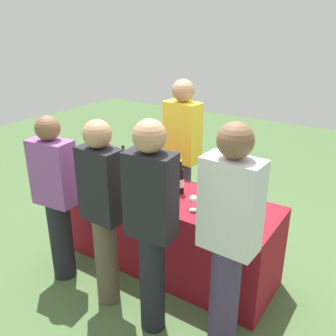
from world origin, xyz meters
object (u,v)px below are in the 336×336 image
object	(u,v)px
wine_bottle_5	(180,181)
guest_1	(103,208)
wine_bottle_2	(133,168)
wine_bottle_7	(230,191)
wine_glass_1	(132,183)
guest_2	(151,222)
wine_bottle_1	(124,165)
wine_glass_2	(161,187)
wine_bottle_6	(221,187)
server_pouring	(182,152)
wine_bottle_3	(146,170)
wine_bottle_4	(164,172)
wine_glass_3	(193,200)
wine_glass_0	(101,174)
guest_3	(229,236)
guest_0	(56,195)
wine_glass_4	(217,204)
wine_bottle_0	(110,161)

from	to	relation	value
wine_bottle_5	guest_1	size ratio (longest dim) A/B	0.20
wine_bottle_2	wine_bottle_7	size ratio (longest dim) A/B	0.98
wine_glass_1	guest_2	distance (m)	0.83
wine_bottle_1	wine_bottle_7	size ratio (longest dim) A/B	0.95
wine_glass_2	wine_bottle_6	bearing A→B (deg)	31.55
wine_bottle_1	server_pouring	xyz separation A→B (m)	(0.38, 0.51, 0.06)
wine_bottle_2	wine_bottle_3	size ratio (longest dim) A/B	1.05
wine_bottle_5	wine_bottle_4	bearing A→B (deg)	158.15
wine_bottle_4	wine_glass_3	distance (m)	0.61
wine_glass_2	server_pouring	distance (m)	0.78
wine_glass_0	guest_3	world-z (taller)	guest_3
wine_bottle_1	guest_0	size ratio (longest dim) A/B	0.20
wine_bottle_1	wine_bottle_5	distance (m)	0.71
wine_bottle_4	wine_glass_4	size ratio (longest dim) A/B	2.46
guest_1	wine_glass_3	bearing A→B (deg)	48.93
wine_bottle_4	guest_1	size ratio (longest dim) A/B	0.20
guest_1	guest_2	world-z (taller)	guest_2
wine_bottle_4	wine_glass_1	size ratio (longest dim) A/B	2.27
wine_glass_1	wine_glass_2	world-z (taller)	wine_glass_2
wine_glass_4	guest_3	xyz separation A→B (m)	(0.32, -0.48, 0.07)
wine_bottle_2	wine_bottle_5	bearing A→B (deg)	-2.67
wine_glass_0	guest_0	size ratio (longest dim) A/B	0.09
wine_glass_3	server_pouring	size ratio (longest dim) A/B	0.08
server_pouring	guest_3	bearing A→B (deg)	137.59
wine_glass_0	guest_3	xyz separation A→B (m)	(1.51, -0.39, 0.05)
guest_1	wine_bottle_5	bearing A→B (deg)	74.48
wine_bottle_1	server_pouring	world-z (taller)	server_pouring
wine_bottle_3	guest_2	size ratio (longest dim) A/B	0.18
wine_bottle_6	guest_1	world-z (taller)	guest_1
wine_bottle_1	wine_glass_1	world-z (taller)	wine_bottle_1
wine_bottle_1	wine_bottle_4	distance (m)	0.46
wine_glass_4	guest_0	size ratio (longest dim) A/B	0.08
wine_bottle_4	guest_1	bearing A→B (deg)	-89.75
wine_glass_1	server_pouring	xyz separation A→B (m)	(0.04, 0.79, 0.07)
wine_glass_2	wine_bottle_7	bearing A→B (deg)	23.52
wine_glass_4	wine_bottle_7	bearing A→B (deg)	87.48
wine_bottle_1	wine_glass_3	size ratio (longest dim) A/B	2.27
wine_glass_3	server_pouring	bearing A→B (deg)	127.05
wine_bottle_0	wine_glass_2	distance (m)	0.84
wine_bottle_7	wine_glass_0	world-z (taller)	wine_bottle_7
wine_bottle_2	guest_0	xyz separation A→B (m)	(-0.25, -0.76, -0.06)
wine_bottle_5	wine_glass_0	world-z (taller)	wine_bottle_5
wine_bottle_4	guest_2	bearing A→B (deg)	-60.68
wine_glass_3	guest_1	bearing A→B (deg)	-133.70
wine_glass_4	wine_bottle_4	bearing A→B (deg)	158.92
wine_bottle_1	wine_bottle_7	distance (m)	1.17
wine_bottle_7	guest_1	world-z (taller)	guest_1
wine_glass_4	guest_0	bearing A→B (deg)	-155.97
wine_bottle_2	guest_3	xyz separation A→B (m)	(1.34, -0.67, 0.04)
wine_bottle_6	wine_glass_4	world-z (taller)	wine_bottle_6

